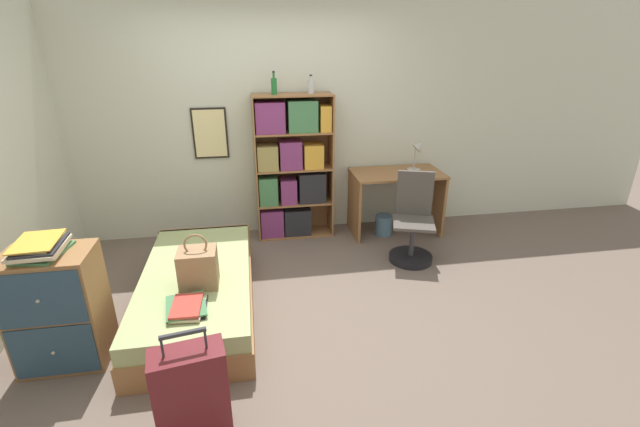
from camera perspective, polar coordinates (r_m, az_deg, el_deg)
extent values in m
plane|color=#66564C|center=(3.94, -4.57, -11.50)|extent=(14.00, 14.00, 0.00)
cube|color=beige|center=(4.97, -6.81, 11.91)|extent=(10.00, 0.06, 2.60)
cube|color=black|center=(4.96, -14.44, 10.31)|extent=(0.38, 0.02, 0.56)
cube|color=beige|center=(4.95, -14.45, 10.28)|extent=(0.34, 0.01, 0.52)
cube|color=olive|center=(3.90, -15.84, -10.76)|extent=(0.91, 1.86, 0.22)
cube|color=#9EAD70|center=(3.81, -16.13, -8.45)|extent=(0.88, 1.83, 0.14)
cube|color=olive|center=(4.66, -14.93, -3.94)|extent=(0.91, 0.04, 0.37)
cube|color=#93704C|center=(3.51, -15.92, -6.99)|extent=(0.30, 0.24, 0.30)
torus|color=#93704C|center=(3.42, -16.28, -4.01)|extent=(0.18, 0.02, 0.18)
cube|color=#232328|center=(3.32, -17.18, -12.03)|extent=(0.27, 0.31, 0.01)
cube|color=beige|center=(3.29, -17.12, -12.06)|extent=(0.24, 0.33, 0.02)
cube|color=#427A4C|center=(3.30, -17.44, -11.64)|extent=(0.33, 0.37, 0.01)
cube|color=#B2382D|center=(3.27, -17.38, -11.64)|extent=(0.21, 0.31, 0.02)
cube|color=#5B191E|center=(2.73, -16.69, -22.30)|extent=(0.43, 0.27, 0.63)
cylinder|color=#2D2D33|center=(2.49, -20.31, -16.41)|extent=(0.01, 0.01, 0.12)
cylinder|color=#2D2D33|center=(2.49, -15.02, -15.77)|extent=(0.01, 0.01, 0.12)
cube|color=#2D2D33|center=(2.45, -17.84, -15.00)|extent=(0.24, 0.06, 0.02)
cube|color=olive|center=(3.58, -31.47, -10.73)|extent=(0.58, 0.41, 0.86)
cube|color=#284256|center=(3.53, -31.96, -15.37)|extent=(0.54, 0.01, 0.39)
sphere|color=#B2A893|center=(3.52, -32.03, -15.49)|extent=(0.02, 0.02, 0.02)
cube|color=#284256|center=(3.32, -33.41, -9.63)|extent=(0.54, 0.01, 0.39)
sphere|color=#B2A893|center=(3.31, -33.49, -9.73)|extent=(0.02, 0.02, 0.02)
cube|color=#427A4C|center=(3.39, -33.00, -4.41)|extent=(0.32, 0.38, 0.02)
cube|color=beige|center=(3.38, -33.19, -4.26)|extent=(0.23, 0.26, 0.01)
cube|color=beige|center=(3.36, -33.28, -4.17)|extent=(0.29, 0.31, 0.02)
cube|color=beige|center=(3.35, -33.36, -3.86)|extent=(0.29, 0.36, 0.02)
cube|color=#232328|center=(3.34, -33.26, -3.59)|extent=(0.27, 0.35, 0.01)
cube|color=#99894C|center=(3.34, -33.32, -3.30)|extent=(0.22, 0.32, 0.01)
cube|color=gold|center=(3.35, -33.60, -3.11)|extent=(0.28, 0.36, 0.01)
cube|color=olive|center=(4.87, -8.52, 5.78)|extent=(0.02, 0.33, 1.64)
cube|color=olive|center=(4.96, 1.44, 6.31)|extent=(0.02, 0.33, 1.64)
cube|color=olive|center=(5.05, -3.70, 6.57)|extent=(0.87, 0.01, 1.64)
cube|color=olive|center=(5.18, -3.29, -2.56)|extent=(0.84, 0.33, 0.02)
cube|color=olive|center=(5.02, -3.39, 1.58)|extent=(0.84, 0.33, 0.02)
cube|color=olive|center=(4.89, -3.50, 6.07)|extent=(0.84, 0.33, 0.02)
cube|color=olive|center=(4.80, -3.61, 10.76)|extent=(0.84, 0.33, 0.02)
cube|color=olive|center=(4.73, -3.73, 15.52)|extent=(0.84, 0.33, 0.02)
cube|color=#7A336B|center=(5.08, -6.42, -1.07)|extent=(0.26, 0.24, 0.33)
cube|color=#232328|center=(5.10, -3.06, -0.92)|extent=(0.31, 0.24, 0.32)
cube|color=#427A4C|center=(4.93, -6.93, 3.15)|extent=(0.21, 0.24, 0.32)
cube|color=#7A336B|center=(4.95, -4.26, 3.11)|extent=(0.18, 0.24, 0.29)
cube|color=#232328|center=(4.97, -1.14, 3.63)|extent=(0.30, 0.24, 0.35)
cube|color=#99894C|center=(4.82, -7.03, 7.48)|extent=(0.23, 0.24, 0.27)
cube|color=#7A336B|center=(4.83, -3.97, 7.87)|extent=(0.24, 0.24, 0.31)
cube|color=gold|center=(4.87, -0.97, 7.74)|extent=(0.22, 0.24, 0.27)
cube|color=#7A336B|center=(4.73, -6.75, 12.64)|extent=(0.31, 0.24, 0.33)
cube|color=#427A4C|center=(4.76, -2.39, 12.88)|extent=(0.32, 0.24, 0.34)
cube|color=gold|center=(4.80, 0.60, 12.62)|extent=(0.12, 0.24, 0.28)
cylinder|color=#1E6B2D|center=(4.68, -6.14, 16.49)|extent=(0.06, 0.06, 0.17)
cylinder|color=#1E6B2D|center=(4.67, -6.20, 17.83)|extent=(0.02, 0.02, 0.05)
cylinder|color=#232328|center=(4.66, -6.22, 18.26)|extent=(0.03, 0.03, 0.02)
cylinder|color=#B7BCC1|center=(4.76, -1.21, 16.52)|extent=(0.07, 0.07, 0.14)
cylinder|color=#B7BCC1|center=(4.75, -1.22, 17.59)|extent=(0.03, 0.03, 0.04)
cylinder|color=#232328|center=(4.75, -1.22, 17.94)|extent=(0.03, 0.03, 0.02)
cube|color=olive|center=(5.05, 10.27, 5.30)|extent=(1.04, 0.59, 0.02)
cube|color=olive|center=(5.03, 4.58, 1.01)|extent=(0.03, 0.55, 0.72)
cube|color=olive|center=(5.36, 15.07, 1.63)|extent=(0.03, 0.55, 0.72)
cylinder|color=#ADA89E|center=(5.16, 12.38, 5.73)|extent=(0.15, 0.15, 0.02)
cylinder|color=#ADA89E|center=(5.12, 12.50, 7.17)|extent=(0.02, 0.02, 0.25)
cone|color=#ADA89E|center=(5.11, 13.13, 8.81)|extent=(0.16, 0.13, 0.16)
cylinder|color=black|center=(4.66, 11.96, -5.76)|extent=(0.46, 0.46, 0.06)
cylinder|color=#333338|center=(4.58, 12.14, -3.77)|extent=(0.05, 0.05, 0.42)
cube|color=#47423D|center=(4.49, 12.37, -1.19)|extent=(0.52, 0.52, 0.03)
cube|color=#47423D|center=(4.58, 12.51, 2.67)|extent=(0.37, 0.15, 0.48)
cylinder|color=slate|center=(5.17, 8.47, -1.51)|extent=(0.20, 0.20, 0.24)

